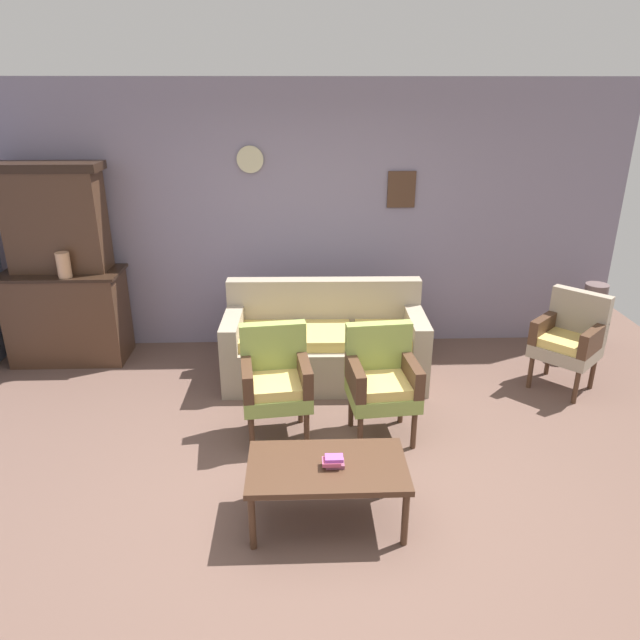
{
  "coord_description": "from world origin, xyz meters",
  "views": [
    {
      "loc": [
        -0.13,
        -3.29,
        2.61
      ],
      "look_at": [
        0.03,
        1.09,
        0.85
      ],
      "focal_mm": 32.74,
      "sensor_mm": 36.0,
      "label": 1
    }
  ],
  "objects": [
    {
      "name": "book_stack_on_table",
      "position": [
        0.06,
        -0.28,
        0.46
      ],
      "size": [
        0.14,
        0.1,
        0.07
      ],
      "color": "#8B4862",
      "rests_on": "coffee_table"
    },
    {
      "name": "side_cabinet",
      "position": [
        -2.46,
        2.25,
        0.47
      ],
      "size": [
        1.16,
        0.55,
        0.93
      ],
      "color": "#472D1E",
      "rests_on": "ground"
    },
    {
      "name": "floral_couch",
      "position": [
        0.09,
        1.74,
        0.33
      ],
      "size": [
        1.87,
        0.84,
        0.9
      ],
      "color": "gray",
      "rests_on": "ground"
    },
    {
      "name": "coffee_table",
      "position": [
        0.02,
        -0.26,
        0.38
      ],
      "size": [
        1.0,
        0.56,
        0.42
      ],
      "color": "#472D1E",
      "rests_on": "ground"
    },
    {
      "name": "cabinet_upper_hutch",
      "position": [
        -2.46,
        2.33,
        1.45
      ],
      "size": [
        0.99,
        0.38,
        1.03
      ],
      "color": "#472D1E",
      "rests_on": "side_cabinet"
    },
    {
      "name": "armchair_by_doorway",
      "position": [
        -0.33,
        0.76,
        0.5
      ],
      "size": [
        0.57,
        0.55,
        0.9
      ],
      "color": "#849947",
      "rests_on": "ground"
    },
    {
      "name": "armchair_row_middle",
      "position": [
        0.5,
        0.74,
        0.5
      ],
      "size": [
        0.56,
        0.54,
        0.9
      ],
      "color": "#849947",
      "rests_on": "ground"
    },
    {
      "name": "floor_vase_by_wall",
      "position": [
        2.85,
        2.15,
        0.38
      ],
      "size": [
        0.23,
        0.23,
        0.77
      ],
      "primitive_type": "cylinder",
      "color": "brown",
      "rests_on": "ground"
    },
    {
      "name": "vase_on_cabinet",
      "position": [
        -2.35,
        2.07,
        1.05
      ],
      "size": [
        0.13,
        0.13,
        0.24
      ],
      "primitive_type": "cylinder",
      "color": "tan",
      "rests_on": "side_cabinet"
    },
    {
      "name": "ground_plane",
      "position": [
        0.0,
        0.0,
        0.0
      ],
      "size": [
        7.68,
        7.68,
        0.0
      ],
      "primitive_type": "plane",
      "color": "brown"
    },
    {
      "name": "wall_back_with_decor",
      "position": [
        0.0,
        2.63,
        1.35
      ],
      "size": [
        6.4,
        0.09,
        2.7
      ],
      "color": "gray",
      "rests_on": "ground"
    },
    {
      "name": "wingback_chair_by_fireplace",
      "position": [
        2.31,
        1.47,
        0.5
      ],
      "size": [
        0.71,
        0.71,
        0.9
      ],
      "color": "gray",
      "rests_on": "ground"
    }
  ]
}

